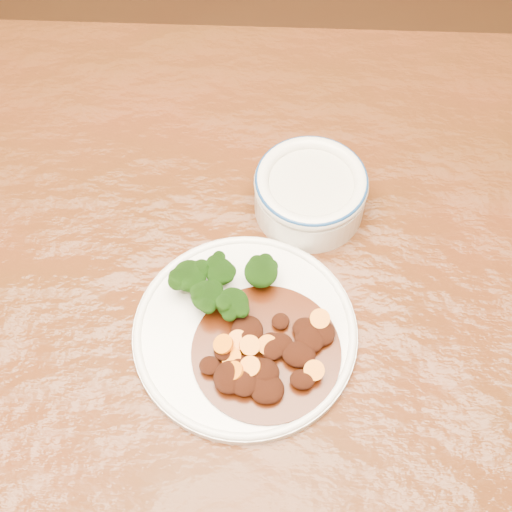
# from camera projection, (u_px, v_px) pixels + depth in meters

# --- Properties ---
(ground) EXTENTS (4.00, 4.00, 0.00)m
(ground) POSITION_uv_depth(u_px,v_px,m) (230.00, 484.00, 1.41)
(ground) COLOR #4B2312
(ground) RESTS_ON ground
(dining_table) EXTENTS (1.56, 1.01, 0.75)m
(dining_table) POSITION_uv_depth(u_px,v_px,m) (212.00, 343.00, 0.83)
(dining_table) COLOR #4E1F0D
(dining_table) RESTS_ON ground
(dinner_plate) EXTENTS (0.24, 0.24, 0.01)m
(dinner_plate) POSITION_uv_depth(u_px,v_px,m) (245.00, 332.00, 0.74)
(dinner_plate) COLOR white
(dinner_plate) RESTS_ON dining_table
(broccoli_florets) EXTENTS (0.11, 0.07, 0.04)m
(broccoli_florets) POSITION_uv_depth(u_px,v_px,m) (222.00, 284.00, 0.74)
(broccoli_florets) COLOR olive
(broccoli_florets) RESTS_ON dinner_plate
(mince_stew) EXTENTS (0.15, 0.15, 0.03)m
(mince_stew) POSITION_uv_depth(u_px,v_px,m) (268.00, 358.00, 0.72)
(mince_stew) COLOR #471907
(mince_stew) RESTS_ON dinner_plate
(dip_bowl) EXTENTS (0.13, 0.13, 0.06)m
(dip_bowl) POSITION_uv_depth(u_px,v_px,m) (310.00, 191.00, 0.81)
(dip_bowl) COLOR silver
(dip_bowl) RESTS_ON dining_table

